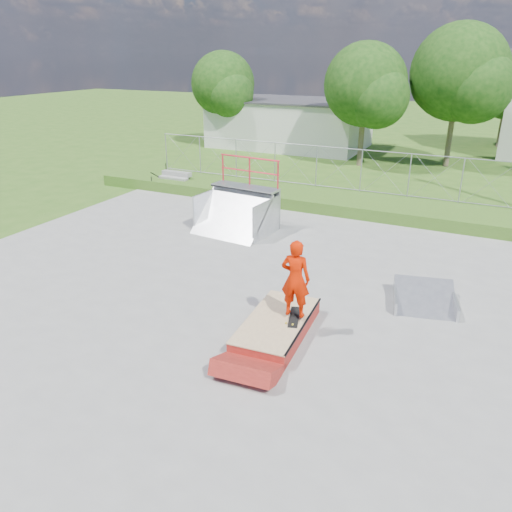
# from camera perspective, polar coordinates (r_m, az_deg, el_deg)

# --- Properties ---
(ground) EXTENTS (120.00, 120.00, 0.00)m
(ground) POSITION_cam_1_polar(r_m,az_deg,el_deg) (12.98, -0.60, -5.63)
(ground) COLOR #315C1A
(ground) RESTS_ON ground
(concrete_pad) EXTENTS (20.00, 16.00, 0.04)m
(concrete_pad) POSITION_cam_1_polar(r_m,az_deg,el_deg) (12.97, -0.60, -5.55)
(concrete_pad) COLOR gray
(concrete_pad) RESTS_ON ground
(grass_berm) EXTENTS (24.00, 3.00, 0.50)m
(grass_berm) POSITION_cam_1_polar(r_m,az_deg,el_deg) (21.23, 10.97, 5.98)
(grass_berm) COLOR #315C1A
(grass_berm) RESTS_ON ground
(grind_box) EXTENTS (1.50, 2.81, 0.40)m
(grind_box) POSITION_cam_1_polar(r_m,az_deg,el_deg) (11.63, 2.40, -8.09)
(grind_box) COLOR maroon
(grind_box) RESTS_ON concrete_pad
(quarter_pipe) EXTENTS (2.75, 2.39, 2.56)m
(quarter_pipe) POSITION_cam_1_polar(r_m,az_deg,el_deg) (17.76, -2.50, 6.62)
(quarter_pipe) COLOR #A3A5AB
(quarter_pipe) RESTS_ON concrete_pad
(flat_bank_ramp) EXTENTS (1.82, 1.90, 0.46)m
(flat_bank_ramp) POSITION_cam_1_polar(r_m,az_deg,el_deg) (13.52, 18.69, -4.62)
(flat_bank_ramp) COLOR #A3A5AB
(flat_bank_ramp) RESTS_ON concrete_pad
(skateboard) EXTENTS (0.43, 0.82, 0.13)m
(skateboard) POSITION_cam_1_polar(r_m,az_deg,el_deg) (11.53, 4.38, -7.03)
(skateboard) COLOR black
(skateboard) RESTS_ON grind_box
(skater) EXTENTS (0.70, 0.49, 1.81)m
(skater) POSITION_cam_1_polar(r_m,az_deg,el_deg) (11.11, 4.52, -2.95)
(skater) COLOR red
(skater) RESTS_ON grind_box
(concrete_stairs) EXTENTS (1.50, 1.60, 0.80)m
(concrete_stairs) POSITION_cam_1_polar(r_m,az_deg,el_deg) (24.03, -9.63, 8.36)
(concrete_stairs) COLOR gray
(concrete_stairs) RESTS_ON ground
(chain_link_fence) EXTENTS (20.00, 0.06, 1.80)m
(chain_link_fence) POSITION_cam_1_polar(r_m,az_deg,el_deg) (21.88, 11.91, 9.52)
(chain_link_fence) COLOR #96999D
(chain_link_fence) RESTS_ON grass_berm
(utility_building_flat) EXTENTS (10.00, 6.00, 3.00)m
(utility_building_flat) POSITION_cam_1_polar(r_m,az_deg,el_deg) (35.12, 3.87, 14.82)
(utility_building_flat) COLOR silver
(utility_building_flat) RESTS_ON ground
(tree_left_near) EXTENTS (4.76, 4.48, 6.65)m
(tree_left_near) POSITION_cam_1_polar(r_m,az_deg,el_deg) (28.97, 12.78, 18.20)
(tree_left_near) COLOR brown
(tree_left_near) RESTS_ON ground
(tree_center) EXTENTS (5.44, 5.12, 7.60)m
(tree_center) POSITION_cam_1_polar(r_m,az_deg,el_deg) (30.18, 22.66, 18.41)
(tree_center) COLOR brown
(tree_center) RESTS_ON ground
(tree_left_far) EXTENTS (4.42, 4.16, 6.18)m
(tree_left_far) POSITION_cam_1_polar(r_m,az_deg,el_deg) (34.58, -3.58, 18.76)
(tree_left_far) COLOR brown
(tree_left_far) RESTS_ON ground
(tree_back_mid) EXTENTS (4.08, 3.84, 5.70)m
(tree_back_mid) POSITION_cam_1_polar(r_m,az_deg,el_deg) (38.19, 27.18, 16.37)
(tree_back_mid) COLOR brown
(tree_back_mid) RESTS_ON ground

